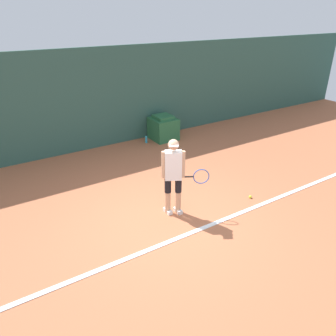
{
  "coord_description": "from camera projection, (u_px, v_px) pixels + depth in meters",
  "views": [
    {
      "loc": [
        -3.04,
        -4.79,
        3.96
      ],
      "look_at": [
        0.23,
        0.41,
        0.99
      ],
      "focal_mm": 35.0,
      "sensor_mm": 36.0,
      "label": 1
    }
  ],
  "objects": [
    {
      "name": "ground_plane",
      "position": [
        169.0,
        220.0,
        6.83
      ],
      "size": [
        24.0,
        24.0,
        0.0
      ],
      "primitive_type": "plane",
      "color": "#B76642"
    },
    {
      "name": "back_wall",
      "position": [
        85.0,
        101.0,
        9.73
      ],
      "size": [
        24.0,
        0.1,
        3.03
      ],
      "color": "#2D564C",
      "rests_on": "ground_plane"
    },
    {
      "name": "court_baseline",
      "position": [
        185.0,
        235.0,
        6.37
      ],
      "size": [
        21.6,
        0.1,
        0.01
      ],
      "color": "white",
      "rests_on": "ground_plane"
    },
    {
      "name": "tennis_player",
      "position": [
        174.0,
        174.0,
        6.69
      ],
      "size": [
        0.88,
        0.55,
        1.69
      ],
      "rotation": [
        0.0,
        0.0,
        -0.51
      ],
      "color": "tan",
      "rests_on": "ground_plane"
    },
    {
      "name": "tennis_ball",
      "position": [
        250.0,
        197.0,
        7.63
      ],
      "size": [
        0.07,
        0.07,
        0.07
      ],
      "color": "#D1E533",
      "rests_on": "ground_plane"
    },
    {
      "name": "covered_chair",
      "position": [
        163.0,
        128.0,
        10.97
      ],
      "size": [
        0.8,
        0.83,
        0.82
      ],
      "color": "#28663D",
      "rests_on": "ground_plane"
    },
    {
      "name": "water_bottle",
      "position": [
        146.0,
        139.0,
        10.76
      ],
      "size": [
        0.07,
        0.07,
        0.27
      ],
      "color": "#33ADD6",
      "rests_on": "ground_plane"
    }
  ]
}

